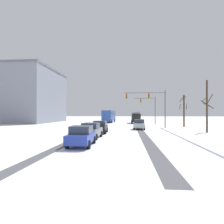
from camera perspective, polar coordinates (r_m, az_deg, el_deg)
The scene contains 15 objects.
ground_plane at distance 8.70m, azimuth -11.44°, elevation -17.97°, with size 300.00×300.00×0.00m, color silver.
wheel_track_left_lane at distance 21.38m, azimuth 9.80°, elevation -7.42°, with size 1.00×29.04×0.01m, color #4C4C51.
wheel_track_right_lane at distance 21.98m, azimuth -9.21°, elevation -7.22°, with size 0.84×29.04×0.01m, color #4C4C51.
sidewalk_kerb_right at distance 21.36m, azimuth 25.86°, elevation -7.24°, with size 4.00×29.04×0.12m, color white.
traffic_signal_far_right at distance 44.56m, azimuth 11.33°, elevation 1.85°, with size 4.86×0.53×6.50m.
traffic_signal_near_right at distance 32.56m, azimuth 11.62°, elevation 3.25°, with size 6.93×0.48×6.50m.
car_silver_lead at distance 31.29m, azimuth 8.27°, elevation -3.68°, with size 2.02×4.19×1.62m.
car_black_second at distance 24.99m, azimuth -3.65°, elevation -4.53°, with size 1.90×4.13×1.62m.
car_grey_third at distance 19.93m, azimuth -6.35°, elevation -5.59°, with size 1.98×4.17×1.62m.
car_blue_fourth at distance 15.43m, azimuth -9.20°, elevation -7.11°, with size 1.92×4.14×1.62m.
bus_oncoming at distance 54.33m, azimuth -0.88°, elevation -1.04°, with size 2.99×11.09×3.38m.
box_truck_delivery at distance 50.03m, azimuth 7.19°, elevation -1.50°, with size 2.36×7.42×3.02m.
bare_tree_sidewalk_mid at distance 28.70m, azimuth 26.83°, elevation 1.69°, with size 1.75×1.76×7.15m.
bare_tree_sidewalk_far at distance 39.33m, azimuth 20.91°, elevation 0.67°, with size 1.64×1.61×6.26m.
office_building_far_left_block at distance 62.32m, azimuth -26.73°, elevation 4.32°, with size 22.86×21.33×15.34m.
Camera 1 is at (2.36, -7.95, 2.63)m, focal length 30.18 mm.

